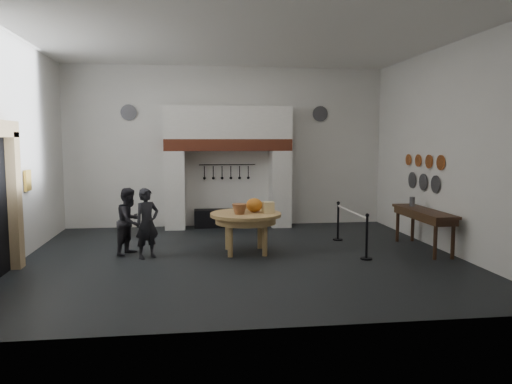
{
  "coord_description": "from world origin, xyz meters",
  "views": [
    {
      "loc": [
        -1.06,
        -10.21,
        2.46
      ],
      "look_at": [
        0.33,
        0.22,
        1.35
      ],
      "focal_mm": 35.0,
      "sensor_mm": 36.0,
      "label": 1
    }
  ],
  "objects": [
    {
      "name": "utensil_rail",
      "position": [
        0.0,
        3.92,
        1.75
      ],
      "size": [
        1.6,
        0.02,
        0.02
      ],
      "primitive_type": "cylinder",
      "rotation": [
        0.0,
        1.57,
        0.0
      ],
      "color": "black",
      "rests_on": "wall_back"
    },
    {
      "name": "wall_plaque",
      "position": [
        -4.45,
        0.8,
        1.6
      ],
      "size": [
        0.05,
        0.34,
        0.44
      ],
      "primitive_type": "cube",
      "color": "gold",
      "rests_on": "wall_left"
    },
    {
      "name": "chimney_pier_right",
      "position": [
        1.48,
        3.65,
        1.07
      ],
      "size": [
        0.55,
        0.7,
        2.15
      ],
      "primitive_type": "cube",
      "color": "silver",
      "rests_on": "floor"
    },
    {
      "name": "visitor_far",
      "position": [
        -2.35,
        0.61,
        0.72
      ],
      "size": [
        0.8,
        0.87,
        1.44
      ],
      "primitive_type": "imported",
      "rotation": [
        0.0,
        0.0,
        1.11
      ],
      "color": "black",
      "rests_on": "floor"
    },
    {
      "name": "pewter_plate_back_left",
      "position": [
        -2.7,
        3.96,
        3.2
      ],
      "size": [
        0.44,
        0.03,
        0.44
      ],
      "primitive_type": "cylinder",
      "rotation": [
        1.57,
        0.0,
        0.0
      ],
      "color": "#4C4C51",
      "rests_on": "wall_back"
    },
    {
      "name": "barrier_post_far",
      "position": [
        2.53,
        1.48,
        0.45
      ],
      "size": [
        0.05,
        0.05,
        0.9
      ],
      "primitive_type": "cylinder",
      "color": "black",
      "rests_on": "floor"
    },
    {
      "name": "floor",
      "position": [
        0.0,
        0.0,
        0.0
      ],
      "size": [
        9.0,
        8.0,
        0.02
      ],
      "primitive_type": "cube",
      "color": "black",
      "rests_on": "ground"
    },
    {
      "name": "door_jamb_far",
      "position": [
        -4.38,
        -0.3,
        1.3
      ],
      "size": [
        0.22,
        0.3,
        2.6
      ],
      "primitive_type": "cube",
      "color": "tan",
      "rests_on": "floor"
    },
    {
      "name": "barrier_post_near",
      "position": [
        2.53,
        -0.52,
        0.45
      ],
      "size": [
        0.05,
        0.05,
        0.9
      ],
      "primitive_type": "cylinder",
      "color": "black",
      "rests_on": "floor"
    },
    {
      "name": "pumpkin",
      "position": [
        0.33,
        0.52,
        1.03
      ],
      "size": [
        0.36,
        0.36,
        0.31
      ],
      "primitive_type": "ellipsoid",
      "color": "#C9671C",
      "rests_on": "work_table"
    },
    {
      "name": "cheese_block_small",
      "position": [
        0.61,
        0.67,
        0.97
      ],
      "size": [
        0.18,
        0.18,
        0.2
      ],
      "primitive_type": "cube",
      "color": "#E6D689",
      "rests_on": "work_table"
    },
    {
      "name": "copper_pan_b",
      "position": [
        4.46,
        0.75,
        1.95
      ],
      "size": [
        0.03,
        0.32,
        0.32
      ],
      "primitive_type": "cylinder",
      "rotation": [
        0.0,
        1.57,
        0.0
      ],
      "color": "#C6662D",
      "rests_on": "wall_right"
    },
    {
      "name": "pewter_plate_mid",
      "position": [
        4.46,
        1.0,
        1.45
      ],
      "size": [
        0.03,
        0.4,
        0.4
      ],
      "primitive_type": "cylinder",
      "rotation": [
        0.0,
        1.57,
        0.0
      ],
      "color": "#4C4C51",
      "rests_on": "wall_right"
    },
    {
      "name": "wall_right",
      "position": [
        4.5,
        0.0,
        2.25
      ],
      "size": [
        0.02,
        8.0,
        4.5
      ],
      "primitive_type": "cube",
      "color": "silver",
      "rests_on": "floor"
    },
    {
      "name": "copper_pan_a",
      "position": [
        4.46,
        0.2,
        1.95
      ],
      "size": [
        0.03,
        0.34,
        0.34
      ],
      "primitive_type": "cylinder",
      "rotation": [
        0.0,
        1.57,
        0.0
      ],
      "color": "#C6662D",
      "rests_on": "wall_right"
    },
    {
      "name": "chimney_hood",
      "position": [
        0.0,
        3.65,
        2.92
      ],
      "size": [
        3.5,
        0.7,
        0.9
      ],
      "primitive_type": "cube",
      "color": "silver",
      "rests_on": "hearth_brick_band"
    },
    {
      "name": "side_table",
      "position": [
        4.1,
        0.19,
        0.87
      ],
      "size": [
        0.55,
        2.2,
        0.06
      ],
      "primitive_type": "cube",
      "color": "#3C2615",
      "rests_on": "floor"
    },
    {
      "name": "copper_pan_d",
      "position": [
        4.46,
        1.85,
        1.95
      ],
      "size": [
        0.03,
        0.28,
        0.28
      ],
      "primitive_type": "cylinder",
      "rotation": [
        0.0,
        1.57,
        0.0
      ],
      "color": "#C6662D",
      "rests_on": "wall_right"
    },
    {
      "name": "hearth_brick_band",
      "position": [
        0.0,
        3.65,
        2.31
      ],
      "size": [
        3.5,
        0.72,
        0.32
      ],
      "primitive_type": "cube",
      "color": "#9E442B",
      "rests_on": "chimney_pier_left"
    },
    {
      "name": "pewter_plate_back_right",
      "position": [
        2.7,
        3.96,
        3.2
      ],
      "size": [
        0.44,
        0.03,
        0.44
      ],
      "primitive_type": "cylinder",
      "rotation": [
        1.57,
        0.0,
        0.0
      ],
      "color": "#4C4C51",
      "rests_on": "wall_back"
    },
    {
      "name": "pewter_jug",
      "position": [
        4.1,
        0.79,
        1.01
      ],
      "size": [
        0.12,
        0.12,
        0.22
      ],
      "primitive_type": "cylinder",
      "color": "#545358",
      "rests_on": "side_table"
    },
    {
      "name": "wicker_basket",
      "position": [
        -0.02,
        0.27,
        0.98
      ],
      "size": [
        0.33,
        0.33,
        0.22
      ],
      "primitive_type": "cone",
      "rotation": [
        3.14,
        0.0,
        0.04
      ],
      "color": "brown",
      "rests_on": "work_table"
    },
    {
      "name": "iron_range",
      "position": [
        0.0,
        3.72,
        0.25
      ],
      "size": [
        1.9,
        0.45,
        0.5
      ],
      "primitive_type": "cube",
      "color": "black",
      "rests_on": "floor"
    },
    {
      "name": "cheese_block_big",
      "position": [
        0.63,
        0.37,
        0.99
      ],
      "size": [
        0.22,
        0.22,
        0.24
      ],
      "primitive_type": "cube",
      "color": "#EFD48F",
      "rests_on": "work_table"
    },
    {
      "name": "wall_front",
      "position": [
        0.0,
        -4.0,
        2.25
      ],
      "size": [
        9.0,
        0.02,
        4.5
      ],
      "primitive_type": "cube",
      "color": "silver",
      "rests_on": "floor"
    },
    {
      "name": "bread_loaf",
      "position": [
        0.03,
        0.77,
        0.94
      ],
      "size": [
        0.31,
        0.18,
        0.13
      ],
      "primitive_type": "ellipsoid",
      "color": "olive",
      "rests_on": "work_table"
    },
    {
      "name": "work_table",
      "position": [
        0.13,
        0.42,
        0.84
      ],
      "size": [
        1.61,
        1.61,
        0.07
      ],
      "primitive_type": "cylinder",
      "rotation": [
        0.0,
        0.0,
        0.04
      ],
      "color": "tan",
      "rests_on": "floor"
    },
    {
      "name": "pewter_plate_left",
      "position": [
        4.46,
        0.4,
        1.45
      ],
      "size": [
        0.03,
        0.4,
        0.4
      ],
      "primitive_type": "cylinder",
      "rotation": [
        0.0,
        1.57,
        0.0
      ],
      "color": "#4C4C51",
      "rests_on": "wall_right"
    },
    {
      "name": "ceiling",
      "position": [
        0.0,
        0.0,
        4.5
      ],
      "size": [
        9.0,
        8.0,
        0.02
      ],
      "primitive_type": "cube",
      "color": "silver",
      "rests_on": "wall_back"
    },
    {
      "name": "barrier_rope",
      "position": [
        2.53,
        0.48,
        0.85
      ],
      "size": [
        0.04,
        2.0,
        0.04
      ],
      "primitive_type": "cylinder",
      "rotation": [
        1.57,
        0.0,
        0.0
      ],
      "color": "silver",
      "rests_on": "barrier_post_near"
    },
    {
      "name": "copper_pan_c",
      "position": [
        4.46,
        1.3,
        1.95
      ],
      "size": [
        0.03,
        0.3,
        0.3
      ],
      "primitive_type": "cylinder",
      "rotation": [
        0.0,
        1.57,
        0.0
      ],
      "color": "#C6662D",
      "rests_on": "wall_right"
    },
    {
      "name": "chimney_pier_left",
      "position": [
        -1.48,
        3.65,
        1.07
      ],
      "size": [
        0.55,
        0.7,
        2.15
      ],
      "primitive_type": "cube",
      "color": "silver",
      "rests_on": "floor"
    },
    {
      "name": "visitor_near",
      "position": [
        -1.95,
        0.21,
        0.73
      ],
      "size": [
        0.64,
        0.59,
        1.46
      ],
      "primitive_type": "imported",
      "rotation": [
        0.0,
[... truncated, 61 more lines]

